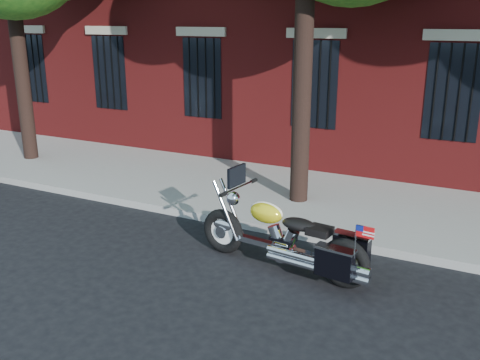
% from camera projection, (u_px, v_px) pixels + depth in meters
% --- Properties ---
extents(ground, '(120.00, 120.00, 0.00)m').
position_uv_depth(ground, '(205.00, 256.00, 8.62)').
color(ground, black).
rests_on(ground, ground).
extents(curb, '(40.00, 0.16, 0.15)m').
position_uv_depth(curb, '(243.00, 224.00, 9.77)').
color(curb, gray).
rests_on(curb, ground).
extents(sidewalk, '(40.00, 3.60, 0.15)m').
position_uv_depth(sidewalk, '(282.00, 194.00, 11.37)').
color(sidewalk, gray).
rests_on(sidewalk, ground).
extents(motorcycle, '(2.93, 1.06, 1.51)m').
position_uv_depth(motorcycle, '(289.00, 241.00, 7.94)').
color(motorcycle, black).
rests_on(motorcycle, ground).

